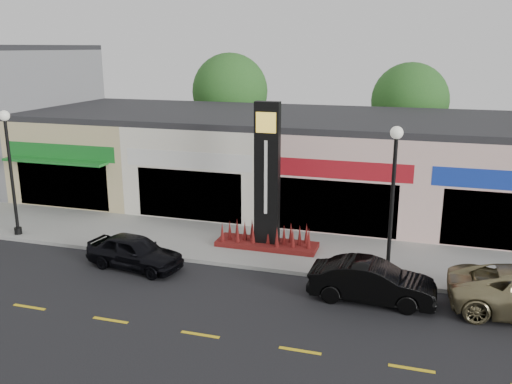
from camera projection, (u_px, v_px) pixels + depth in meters
ground at (155, 281)px, 19.54m from camera, size 120.00×120.00×0.00m
sidewalk at (201, 240)px, 23.54m from camera, size 52.00×4.30×0.15m
curb at (180, 258)px, 21.46m from camera, size 52.00×0.20×0.15m
shop_beige at (113, 148)px, 31.90m from camera, size 7.00×10.85×4.80m
shop_cream at (225, 155)px, 29.94m from camera, size 7.00×10.01×4.80m
shop_pink_w at (352, 163)px, 27.97m from camera, size 7.00×10.01×4.80m
shop_pink_e at (498, 171)px, 26.01m from camera, size 7.00×10.01×4.80m
tree_rear_west at (230, 91)px, 37.33m from camera, size 5.20×5.20×7.83m
tree_rear_mid at (410, 101)px, 34.04m from camera, size 4.80×4.80×7.29m
lamp_west_near at (10, 161)px, 23.19m from camera, size 0.44×0.44×5.47m
lamp_east_near at (393, 188)px, 18.70m from camera, size 0.44×0.44×5.47m
pylon_sign at (267, 197)px, 21.99m from camera, size 4.20×1.30×6.00m
car_black_sedan at (135, 252)px, 20.60m from camera, size 2.08×4.00×1.30m
car_black_conv at (372, 282)px, 17.90m from camera, size 1.54×4.16×1.36m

